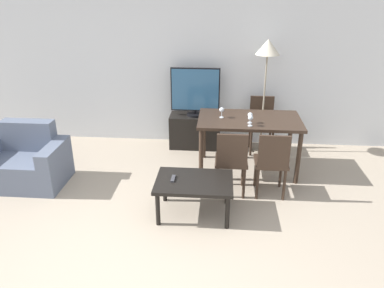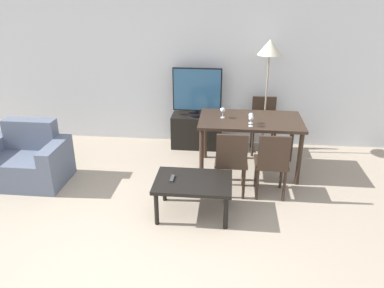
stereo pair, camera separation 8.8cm
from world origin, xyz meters
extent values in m
plane|color=tan|center=(0.00, 0.00, 0.00)|extent=(18.00, 18.00, 0.00)
cube|color=silver|center=(0.00, 3.38, 1.35)|extent=(7.55, 0.06, 2.70)
cube|color=slate|center=(-1.74, 1.67, 0.19)|extent=(0.70, 0.72, 0.39)
cube|color=slate|center=(-1.74, 1.93, 0.59)|extent=(0.70, 0.20, 0.41)
cube|color=slate|center=(-1.30, 1.67, 0.28)|extent=(0.18, 0.72, 0.57)
cube|color=black|center=(0.41, 3.11, 0.27)|extent=(0.80, 0.40, 0.54)
cylinder|color=black|center=(0.41, 3.11, 0.55)|extent=(0.27, 0.27, 0.03)
cylinder|color=black|center=(0.41, 3.11, 0.59)|extent=(0.04, 0.04, 0.05)
cube|color=black|center=(0.41, 3.11, 0.95)|extent=(0.76, 0.04, 0.68)
cube|color=#2D5B84|center=(0.41, 3.08, 0.95)|extent=(0.73, 0.01, 0.64)
cube|color=black|center=(0.55, 1.15, 0.41)|extent=(0.87, 0.61, 0.04)
cylinder|color=black|center=(0.17, 0.90, 0.20)|extent=(0.05, 0.05, 0.39)
cylinder|color=black|center=(0.93, 0.90, 0.20)|extent=(0.05, 0.05, 0.39)
cylinder|color=black|center=(0.17, 1.40, 0.20)|extent=(0.05, 0.05, 0.39)
cylinder|color=black|center=(0.93, 1.40, 0.20)|extent=(0.05, 0.05, 0.39)
cube|color=#38281E|center=(1.21, 2.34, 0.75)|extent=(1.40, 0.83, 0.04)
cylinder|color=#38281E|center=(0.58, 1.98, 0.37)|extent=(0.06, 0.06, 0.73)
cylinder|color=#38281E|center=(1.85, 1.98, 0.37)|extent=(0.06, 0.06, 0.73)
cylinder|color=#38281E|center=(0.58, 2.69, 0.37)|extent=(0.06, 0.06, 0.73)
cylinder|color=#38281E|center=(1.85, 2.69, 0.37)|extent=(0.06, 0.06, 0.73)
cube|color=#38281E|center=(0.97, 1.69, 0.43)|extent=(0.40, 0.40, 0.04)
cylinder|color=#38281E|center=(0.81, 1.85, 0.21)|extent=(0.04, 0.04, 0.42)
cylinder|color=#38281E|center=(1.13, 1.85, 0.21)|extent=(0.04, 0.04, 0.42)
cylinder|color=#38281E|center=(0.81, 1.53, 0.21)|extent=(0.04, 0.04, 0.42)
cylinder|color=#38281E|center=(1.13, 1.53, 0.21)|extent=(0.04, 0.04, 0.42)
cube|color=#38281E|center=(0.97, 1.51, 0.65)|extent=(0.37, 0.04, 0.41)
cube|color=#38281E|center=(1.46, 2.98, 0.43)|extent=(0.40, 0.40, 0.04)
cylinder|color=#38281E|center=(1.30, 2.82, 0.21)|extent=(0.04, 0.04, 0.42)
cylinder|color=#38281E|center=(1.62, 2.82, 0.21)|extent=(0.04, 0.04, 0.42)
cylinder|color=#38281E|center=(1.30, 3.14, 0.21)|extent=(0.04, 0.04, 0.42)
cylinder|color=#38281E|center=(1.62, 3.14, 0.21)|extent=(0.04, 0.04, 0.42)
cube|color=#38281E|center=(1.46, 3.16, 0.65)|extent=(0.37, 0.04, 0.41)
cube|color=#38281E|center=(1.46, 1.69, 0.43)|extent=(0.40, 0.40, 0.04)
cylinder|color=#38281E|center=(1.30, 1.85, 0.21)|extent=(0.04, 0.04, 0.42)
cylinder|color=#38281E|center=(1.62, 1.85, 0.21)|extent=(0.04, 0.04, 0.42)
cylinder|color=#38281E|center=(1.30, 1.53, 0.21)|extent=(0.04, 0.04, 0.42)
cylinder|color=#38281E|center=(1.62, 1.53, 0.21)|extent=(0.04, 0.04, 0.42)
cube|color=#38281E|center=(1.46, 1.51, 0.65)|extent=(0.37, 0.04, 0.41)
cylinder|color=gray|center=(1.46, 3.01, 0.01)|extent=(0.24, 0.24, 0.02)
cylinder|color=gray|center=(1.46, 3.01, 0.77)|extent=(0.02, 0.02, 1.50)
cone|color=beige|center=(1.46, 3.01, 1.63)|extent=(0.35, 0.35, 0.22)
cube|color=#38383D|center=(0.31, 1.15, 0.44)|extent=(0.04, 0.15, 0.02)
cylinder|color=silver|center=(1.21, 2.16, 0.77)|extent=(0.06, 0.06, 0.01)
cylinder|color=silver|center=(1.21, 2.16, 0.81)|extent=(0.01, 0.01, 0.07)
sphere|color=silver|center=(1.21, 2.16, 0.88)|extent=(0.07, 0.07, 0.07)
cylinder|color=silver|center=(0.83, 2.35, 0.77)|extent=(0.06, 0.06, 0.01)
cylinder|color=silver|center=(0.83, 2.35, 0.81)|extent=(0.01, 0.01, 0.07)
sphere|color=silver|center=(0.83, 2.35, 0.88)|extent=(0.07, 0.07, 0.07)
cylinder|color=silver|center=(1.20, 2.05, 0.77)|extent=(0.06, 0.06, 0.01)
cylinder|color=silver|center=(1.20, 2.05, 0.81)|extent=(0.01, 0.01, 0.07)
sphere|color=silver|center=(1.20, 2.05, 0.88)|extent=(0.07, 0.07, 0.07)
camera|label=1|loc=(0.83, -2.53, 2.46)|focal=35.00mm
camera|label=2|loc=(0.92, -2.52, 2.46)|focal=35.00mm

